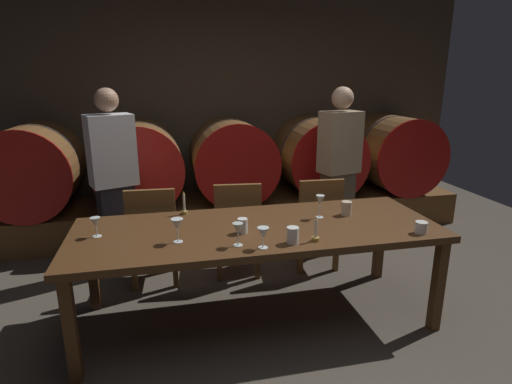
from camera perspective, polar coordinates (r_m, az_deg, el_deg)
The scene contains 25 objects.
ground_plane at distance 3.10m, azimuth 3.61°, elevation -18.88°, with size 7.73×7.73×0.00m, color #4C443A.
back_wall at distance 5.20m, azimuth -4.58°, elevation 11.83°, with size 5.95×0.24×2.79m, color #473A2D.
barrel_shelf at distance 4.91m, azimuth -3.35°, elevation -2.87°, with size 5.35×0.90×0.37m, color brown.
wine_barrel_far_left at distance 4.87m, azimuth -28.22°, elevation 2.86°, with size 0.92×0.94×0.92m.
wine_barrel_left at distance 4.69m, azimuth -15.64°, elevation 3.75°, with size 0.92×0.94×0.92m.
wine_barrel_center at distance 4.74m, azimuth -3.36°, elevation 4.45°, with size 0.92×0.94×0.92m.
wine_barrel_right at distance 5.01m, azimuth 8.39°, elevation 4.93°, with size 0.92×0.94×0.92m.
wine_barrel_far_right at distance 5.45m, azimuth 18.37°, elevation 5.17°, with size 0.92×0.94×0.92m.
dining_table at distance 2.95m, azimuth 0.22°, elevation -5.92°, with size 2.56×0.94×0.73m.
chair_left at distance 3.62m, azimuth -13.97°, elevation -5.21°, with size 0.42×0.42×0.88m.
chair_center at distance 3.68m, azimuth -2.60°, elevation -4.42°, with size 0.44×0.44×0.88m.
chair_right at distance 3.85m, azimuth 8.32°, elevation -3.62°, with size 0.42×0.42×0.88m.
guest_left at distance 3.86m, azimuth -18.92°, elevation 1.32°, with size 0.44×0.36×1.66m.
guest_right at distance 4.23m, azimuth 11.30°, elevation 3.11°, with size 0.43×0.33×1.65m.
candle_left at distance 3.22m, azimuth -9.84°, elevation -2.17°, with size 0.05×0.05×0.19m.
candle_right at distance 2.70m, azimuth 8.20°, elevation -5.80°, with size 0.05×0.05×0.17m.
wine_glass_far_left at distance 2.92m, azimuth -21.21°, elevation -4.02°, with size 0.07×0.07×0.13m.
wine_glass_left at distance 2.68m, azimuth -10.78°, elevation -4.49°, with size 0.08×0.08×0.16m.
wine_glass_center at distance 2.58m, azimuth -2.52°, elevation -5.15°, with size 0.07×0.07×0.15m.
wine_glass_right at distance 2.55m, azimuth 0.99°, elevation -5.73°, with size 0.07×0.07×0.13m.
wine_glass_far_right at distance 3.11m, azimuth 8.81°, elevation -1.28°, with size 0.06×0.06×0.17m.
cup_far_left at distance 2.80m, azimuth -1.87°, elevation -4.67°, with size 0.07×0.07×0.10m, color white.
cup_center_left at distance 2.65m, azimuth 5.07°, elevation -5.95°, with size 0.08×0.08×0.11m, color white.
cup_center_right at distance 3.23m, azimuth 12.33°, elevation -2.20°, with size 0.08×0.08×0.11m, color beige.
cup_far_right at distance 3.02m, azimuth 21.78°, elevation -4.56°, with size 0.08×0.08×0.08m, color white.
Camera 1 is at (-0.74, -2.43, 1.77)m, focal length 29.06 mm.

